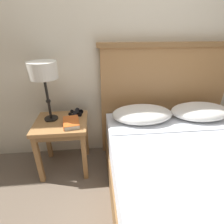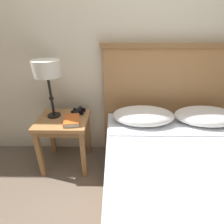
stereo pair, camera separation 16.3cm
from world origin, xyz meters
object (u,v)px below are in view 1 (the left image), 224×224
bed (197,184)px  book_on_nightstand (71,123)px  nightstand (62,129)px  table_lamp (43,72)px  binoculars_pair (76,113)px

bed → book_on_nightstand: size_ratio=8.51×
nightstand → bed: size_ratio=0.29×
table_lamp → binoculars_pair: 0.50m
bed → nightstand: bearing=150.1°
book_on_nightstand → binoculars_pair: (0.03, 0.19, 0.00)m
nightstand → book_on_nightstand: bearing=-34.0°
table_lamp → binoculars_pair: size_ratio=3.38×
table_lamp → book_on_nightstand: 0.50m
bed → binoculars_pair: bed is taller
book_on_nightstand → bed: bearing=-29.4°
bed → binoculars_pair: bearing=141.9°
book_on_nightstand → binoculars_pair: binoculars_pair is taller
book_on_nightstand → table_lamp: bearing=148.3°
nightstand → book_on_nightstand: (0.11, -0.07, 0.11)m
book_on_nightstand → binoculars_pair: 0.20m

